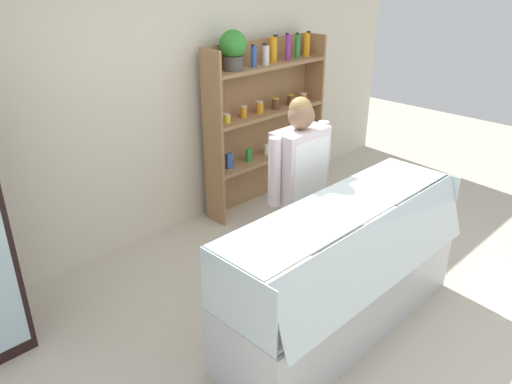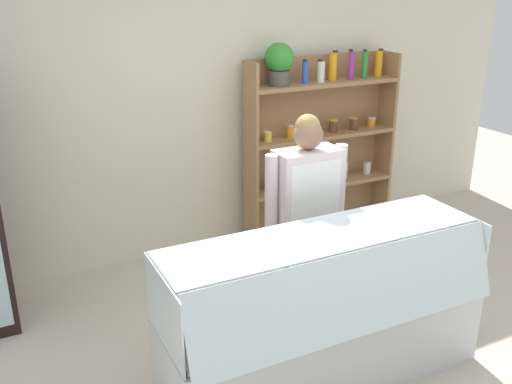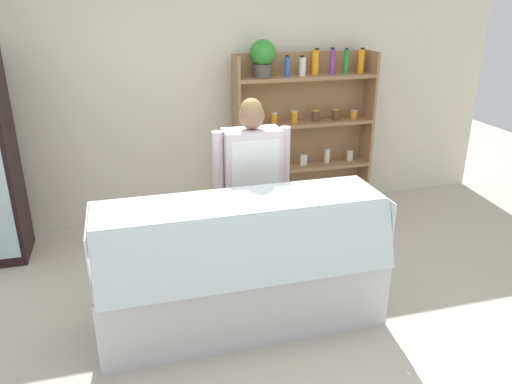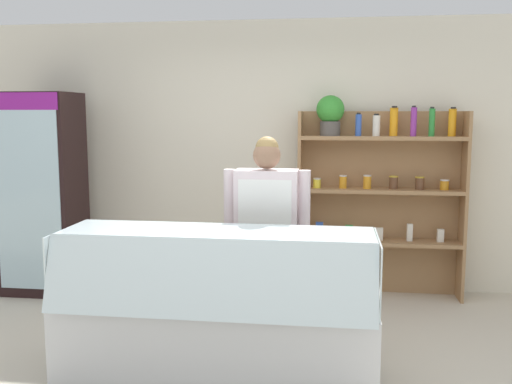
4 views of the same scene
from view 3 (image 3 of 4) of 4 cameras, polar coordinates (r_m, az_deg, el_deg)
ground_plane at (r=4.10m, az=1.01°, el=-13.65°), size 12.00×12.00×0.00m
back_wall at (r=5.55m, az=-5.35°, el=10.95°), size 6.80×0.10×2.70m
shelving_unit at (r=5.61m, az=4.85°, el=8.42°), size 1.58×0.29×1.95m
deli_display_case at (r=3.83m, az=-1.65°, el=-10.84°), size 2.10×0.73×1.01m
shop_clerk at (r=4.18m, az=-0.46°, el=1.81°), size 0.66×0.25×1.60m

